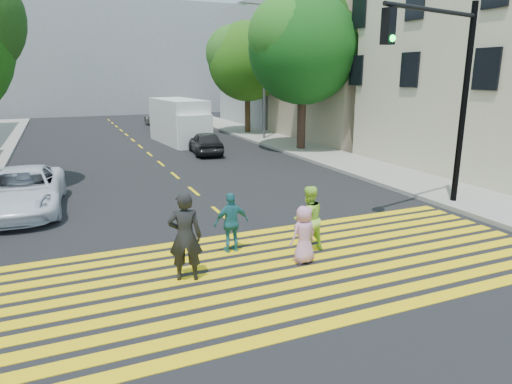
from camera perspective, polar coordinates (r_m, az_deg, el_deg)
ground at (r=9.65m, az=7.23°, el=-12.26°), size 120.00×120.00×0.00m
sidewalk_right at (r=26.20m, az=6.74°, el=5.11°), size 3.00×60.00×0.15m
crosswalk at (r=10.65m, az=3.72°, el=-9.45°), size 13.40×5.30×0.01m
lane_line at (r=30.51m, az=-14.72°, el=5.93°), size 0.12×34.40×0.01m
building_right_cream at (r=24.81m, az=29.39°, el=14.31°), size 10.00×10.00×10.00m
building_right_tan at (r=32.78m, az=13.63°, el=15.34°), size 10.00×10.00×10.00m
building_right_grey at (r=42.14m, az=4.38°, el=15.43°), size 10.00×10.00×10.00m
backdrop_block at (r=55.57m, az=-19.41°, el=15.50°), size 30.00×8.00×12.00m
tree_right_near at (r=26.50m, az=6.07°, el=18.11°), size 6.87×6.30×8.88m
tree_right_far at (r=33.94m, az=-0.96°, el=16.50°), size 7.59×7.37×8.12m
pedestrian_man at (r=9.83m, az=-8.84°, el=-5.53°), size 0.83×0.68×1.97m
pedestrian_woman at (r=11.44m, az=6.56°, el=-3.34°), size 0.88×0.72×1.67m
pedestrian_child at (r=10.77m, az=6.00°, el=-5.31°), size 0.73×0.54×1.38m
pedestrian_extra at (r=11.33m, az=-3.07°, el=-3.85°), size 0.89×0.37×1.52m
white_sedan at (r=16.43m, az=-27.10°, el=0.15°), size 2.63×5.16×1.40m
dark_car_near at (r=25.54m, az=-6.33°, el=6.15°), size 1.90×3.87×1.27m
silver_car at (r=39.96m, az=-11.71°, el=9.06°), size 2.46×5.06×1.42m
dark_car_parked at (r=35.92m, az=-7.57°, el=8.61°), size 1.94×4.29×1.36m
white_van at (r=29.73m, az=-9.41°, el=8.55°), size 2.72×6.05×2.77m
traffic_signal at (r=15.39m, az=22.66°, el=13.01°), size 4.35×1.33×6.50m
street_lamp at (r=30.49m, az=0.76°, el=15.84°), size 1.96×0.61×8.73m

